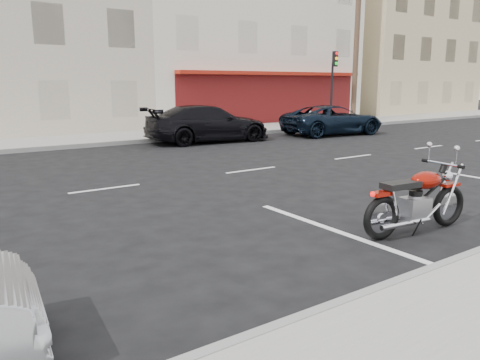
# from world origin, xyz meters

# --- Properties ---
(ground) EXTENTS (120.00, 120.00, 0.00)m
(ground) POSITION_xyz_m (0.00, 0.00, 0.00)
(ground) COLOR black
(ground) RESTS_ON ground
(bldg_corner) EXTENTS (14.00, 12.00, 12.50)m
(bldg_corner) POSITION_xyz_m (11.00, 16.30, 6.25)
(bldg_corner) COLOR beige
(bldg_corner) RESTS_ON ground
(bldg_far_east) EXTENTS (12.00, 12.00, 11.00)m
(bldg_far_east) POSITION_xyz_m (26.00, 16.30, 5.50)
(bldg_far_east) COLOR #C7B288
(bldg_far_east) RESTS_ON ground
(utility_pole) EXTENTS (1.80, 0.30, 9.00)m
(utility_pole) POSITION_xyz_m (15.50, 8.60, 4.74)
(utility_pole) COLOR #422D1E
(utility_pole) RESTS_ON sidewalk_far
(traffic_light) EXTENTS (0.26, 0.30, 3.80)m
(traffic_light) POSITION_xyz_m (13.50, 8.33, 2.56)
(traffic_light) COLOR black
(traffic_light) RESTS_ON sidewalk_far
(fire_hydrant) EXTENTS (0.20, 0.20, 0.72)m
(fire_hydrant) POSITION_xyz_m (12.00, 8.50, 0.53)
(fire_hydrant) COLOR beige
(fire_hydrant) RESTS_ON sidewalk_far
(motorcycle) EXTENTS (2.14, 0.71, 1.07)m
(motorcycle) POSITION_xyz_m (1.72, -5.88, 0.49)
(motorcycle) COLOR black
(motorcycle) RESTS_ON ground
(suv_far) EXTENTS (4.96, 2.71, 1.32)m
(suv_far) POSITION_xyz_m (10.19, 5.02, 0.66)
(suv_far) COLOR black
(suv_far) RESTS_ON ground
(car_far) EXTENTS (5.15, 2.44, 1.45)m
(car_far) POSITION_xyz_m (4.19, 5.91, 0.73)
(car_far) COLOR black
(car_far) RESTS_ON ground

